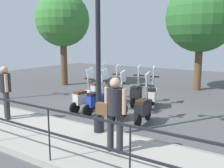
{
  "coord_description": "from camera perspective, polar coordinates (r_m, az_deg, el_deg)",
  "views": [
    {
      "loc": [
        -7.39,
        -4.39,
        2.47
      ],
      "look_at": [
        0.2,
        0.5,
        0.9
      ],
      "focal_mm": 40.0,
      "sensor_mm": 36.0,
      "label": 1
    }
  ],
  "objects": [
    {
      "name": "scooter_far_3",
      "position": [
        10.44,
        -3.15,
        -1.12
      ],
      "size": [
        1.23,
        0.44,
        1.54
      ],
      "rotation": [
        0.0,
        0.0,
        -0.12
      ],
      "color": "black",
      "rests_on": "ground_plane"
    },
    {
      "name": "lamp_post_near",
      "position": [
        6.17,
        -3.15,
        6.09
      ],
      "size": [
        0.26,
        0.9,
        4.32
      ],
      "color": "black",
      "rests_on": "promenade_walkway"
    },
    {
      "name": "scooter_near_3",
      "position": [
        8.83,
        -6.54,
        -3.21
      ],
      "size": [
        1.23,
        0.47,
        1.54
      ],
      "rotation": [
        0.0,
        0.0,
        -0.17
      ],
      "color": "black",
      "rests_on": "ground_plane"
    },
    {
      "name": "promenade_walkway",
      "position": [
        6.55,
        -12.57,
        -11.83
      ],
      "size": [
        2.2,
        20.0,
        0.15
      ],
      "color": "#A39E93",
      "rests_on": "ground_plane"
    },
    {
      "name": "scooter_near_2",
      "position": [
        8.47,
        -3.42,
        -3.71
      ],
      "size": [
        1.21,
        0.52,
        1.54
      ],
      "rotation": [
        0.0,
        0.0,
        -0.26
      ],
      "color": "black",
      "rests_on": "ground_plane"
    },
    {
      "name": "ground_plane",
      "position": [
        8.94,
        2.01,
        -6.18
      ],
      "size": [
        28.0,
        28.0,
        0.0
      ],
      "primitive_type": "plane",
      "color": "#4C4C4F"
    },
    {
      "name": "scooter_near_1",
      "position": [
        7.87,
        1.43,
        -4.76
      ],
      "size": [
        1.23,
        0.44,
        1.54
      ],
      "rotation": [
        0.0,
        0.0,
        0.07
      ],
      "color": "black",
      "rests_on": "ground_plane"
    },
    {
      "name": "tree_distant",
      "position": [
        13.21,
        19.67,
        14.17
      ],
      "size": [
        3.4,
        3.4,
        5.31
      ],
      "color": "brown",
      "rests_on": "ground_plane"
    },
    {
      "name": "scooter_far_2",
      "position": [
        9.91,
        0.53,
        -1.7
      ],
      "size": [
        1.23,
        0.44,
        1.54
      ],
      "rotation": [
        0.0,
        0.0,
        0.08
      ],
      "color": "black",
      "rests_on": "ground_plane"
    },
    {
      "name": "scooter_near_0",
      "position": [
        7.54,
        7.16,
        -5.51
      ],
      "size": [
        1.23,
        0.44,
        1.54
      ],
      "rotation": [
        0.0,
        0.0,
        0.08
      ],
      "color": "black",
      "rests_on": "ground_plane"
    },
    {
      "name": "pedestrian_with_bag",
      "position": [
        5.17,
        0.48,
        -5.77
      ],
      "size": [
        0.35,
        0.64,
        1.59
      ],
      "rotation": [
        0.0,
        0.0,
        0.09
      ],
      "color": "#28282D",
      "rests_on": "promenade_walkway"
    },
    {
      "name": "pedestrian_distant",
      "position": [
        8.05,
        -23.16,
        -0.89
      ],
      "size": [
        0.43,
        0.45,
        1.59
      ],
      "rotation": [
        0.0,
        0.0,
        2.68
      ],
      "color": "#28282D",
      "rests_on": "promenade_walkway"
    },
    {
      "name": "fence_railing",
      "position": [
        5.64,
        -20.5,
        -6.84
      ],
      "size": [
        0.04,
        16.03,
        1.07
      ],
      "color": "black",
      "rests_on": "promenade_walkway"
    },
    {
      "name": "scooter_far_1",
      "position": [
        9.67,
        5.57,
        -2.03
      ],
      "size": [
        1.23,
        0.47,
        1.54
      ],
      "rotation": [
        0.0,
        0.0,
        0.16
      ],
      "color": "black",
      "rests_on": "ground_plane"
    },
    {
      "name": "tree_large",
      "position": [
        14.23,
        -11.23,
        14.16
      ],
      "size": [
        2.93,
        2.93,
        5.07
      ],
      "color": "brown",
      "rests_on": "ground_plane"
    },
    {
      "name": "scooter_far_0",
      "position": [
        9.39,
        9.13,
        -2.48
      ],
      "size": [
        1.2,
        0.53,
        1.54
      ],
      "rotation": [
        0.0,
        0.0,
        0.28
      ],
      "color": "black",
      "rests_on": "ground_plane"
    }
  ]
}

